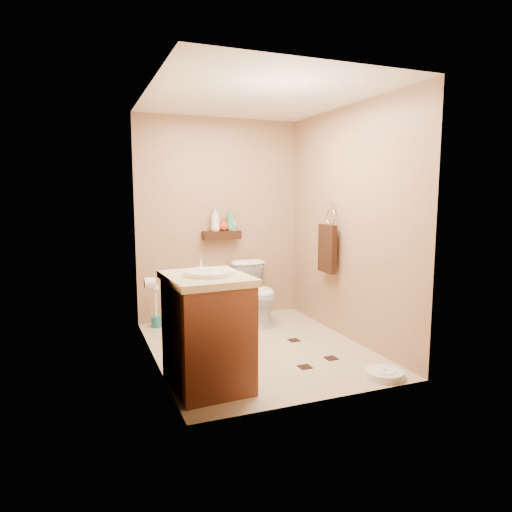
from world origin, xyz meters
name	(u,v)px	position (x,y,z in m)	size (l,w,h in m)	color
ground	(258,348)	(0.00, 0.00, 0.00)	(2.50, 2.50, 0.00)	#BFA98C
wall_back	(220,220)	(0.00, 1.25, 1.20)	(2.00, 0.04, 2.40)	tan
wall_front	(324,239)	(0.00, -1.25, 1.20)	(2.00, 0.04, 2.40)	tan
wall_left	(152,230)	(-1.00, 0.00, 1.20)	(0.04, 2.50, 2.40)	tan
wall_right	(348,224)	(1.00, 0.00, 1.20)	(0.04, 2.50, 2.40)	tan
ceiling	(258,96)	(0.00, 0.00, 2.40)	(2.00, 2.50, 0.02)	white
wall_shelf	(222,235)	(0.00, 1.17, 1.02)	(0.46, 0.14, 0.10)	#35170E
floor_accents	(262,348)	(0.03, -0.04, 0.00)	(1.24, 1.35, 0.01)	black
toilet	(256,293)	(0.31, 0.83, 0.35)	(0.40, 0.70, 0.71)	white
vanity	(207,329)	(-0.70, -0.69, 0.46)	(0.65, 0.77, 1.03)	brown
bathroom_scale	(384,374)	(0.70, -1.07, 0.03)	(0.36, 0.36, 0.06)	white
toilet_brush	(156,312)	(-0.82, 1.07, 0.17)	(0.11, 0.11, 0.50)	#1A686A
towel_ring	(327,246)	(0.91, 0.25, 0.95)	(0.12, 0.30, 0.76)	silver
toilet_paper	(150,283)	(-0.94, 0.65, 0.60)	(0.12, 0.11, 0.12)	white
bottle_a	(215,219)	(-0.08, 1.17, 1.21)	(0.11, 0.11, 0.29)	white
bottle_b	(216,224)	(-0.07, 1.17, 1.15)	(0.07, 0.07, 0.16)	yellow
bottle_c	(224,224)	(0.02, 1.17, 1.15)	(0.12, 0.12, 0.16)	#B83315
bottle_d	(231,220)	(0.11, 1.17, 1.20)	(0.10, 0.10, 0.26)	#38A866
bottle_e	(233,223)	(0.14, 1.17, 1.16)	(0.08, 0.08, 0.18)	gold
bottle_f	(234,225)	(0.15, 1.17, 1.13)	(0.10, 0.10, 0.13)	#5354D0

